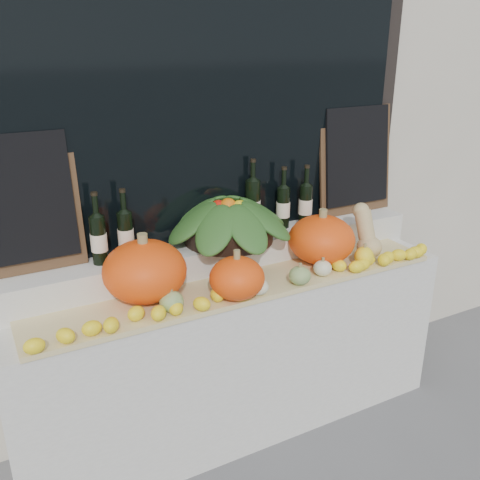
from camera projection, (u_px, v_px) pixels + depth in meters
name	position (u px, v px, depth m)	size (l,w,h in m)	color
display_sill	(233.00, 354.00, 2.86)	(2.30, 0.55, 0.88)	silver
rear_tier	(220.00, 255.00, 2.80)	(2.30, 0.25, 0.16)	silver
straw_bedding	(245.00, 287.00, 2.60)	(2.10, 0.32, 0.03)	tan
pumpkin_left	(145.00, 271.00, 2.41)	(0.38, 0.38, 0.28)	#FF4F0D
pumpkin_right	(322.00, 239.00, 2.81)	(0.35, 0.35, 0.25)	#FF4F0D
pumpkin_center	(237.00, 278.00, 2.43)	(0.26, 0.26, 0.20)	#FF4F0D
butternut_squash	(366.00, 234.00, 2.89)	(0.13, 0.20, 0.29)	tan
decorative_gourds	(267.00, 280.00, 2.51)	(1.17, 0.16, 0.17)	#2B661E
lemon_heap	(256.00, 288.00, 2.49)	(2.20, 0.16, 0.06)	yellow
produce_bowl	(228.00, 220.00, 2.74)	(0.71, 0.71, 0.24)	black
wine_bottle_far_left	(99.00, 239.00, 2.46)	(0.08, 0.08, 0.34)	black
wine_bottle_near_left	(126.00, 234.00, 2.52)	(0.08, 0.08, 0.34)	black
wine_bottle_tall	(253.00, 205.00, 2.85)	(0.08, 0.08, 0.40)	black
wine_bottle_near_right	(283.00, 207.00, 2.92)	(0.08, 0.08, 0.34)	black
wine_bottle_far_right	(305.00, 204.00, 2.98)	(0.08, 0.08, 0.34)	black
chalkboard_left	(21.00, 202.00, 2.30)	(0.50, 0.10, 0.62)	#4C331E
chalkboard_right	(356.00, 158.00, 3.11)	(0.50, 0.10, 0.62)	#4C331E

